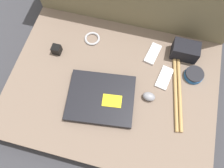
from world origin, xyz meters
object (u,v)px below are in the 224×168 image
Objects in this scene: computer_mouse at (149,97)px; camera_pouch at (185,51)px; charger_brick at (57,49)px; phone_silver at (164,78)px; laptop at (101,98)px; phone_black at (153,54)px; speaker_puck at (194,75)px.

camera_pouch is at bearing 69.78° from computer_mouse.
camera_pouch is 2.85× the size of charger_brick.
phone_silver is 0.18m from camera_pouch.
laptop is 0.36m from phone_black.
charger_brick is (-0.64, -0.15, -0.02)m from camera_pouch.
computer_mouse reaches higher than laptop.
laptop reaches higher than phone_black.
speaker_puck is at bearing 45.63° from computer_mouse.
phone_silver is at bearing -43.73° from phone_black.
camera_pouch reaches higher than speaker_puck.
speaker_puck is 0.13m from camera_pouch.
speaker_puck is 0.23m from phone_black.
laptop is at bearing -150.63° from speaker_puck.
phone_black is 2.83× the size of charger_brick.
laptop is at bearing -134.91° from phone_silver.
computer_mouse is 0.48× the size of camera_pouch.
camera_pouch reaches higher than computer_mouse.
computer_mouse is 0.48× the size of phone_silver.
computer_mouse is at bearing -139.04° from speaker_puck.
laptop is 3.65× the size of speaker_puck.
laptop is 0.48m from speaker_puck.
phone_silver is at bearing -114.75° from camera_pouch.
computer_mouse is 1.36× the size of charger_brick.
camera_pouch is (0.07, 0.16, 0.04)m from phone_silver.
phone_silver is 1.00× the size of phone_black.
phone_silver is (0.28, 0.19, -0.01)m from laptop.
camera_pouch is at bearing 76.46° from phone_silver.
computer_mouse is 0.67× the size of speaker_puck.
charger_brick reaches higher than speaker_puck.
speaker_puck is (0.42, 0.23, 0.00)m from laptop.
phone_silver is at bearing -1.13° from charger_brick.
laptop is 7.35× the size of charger_brick.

